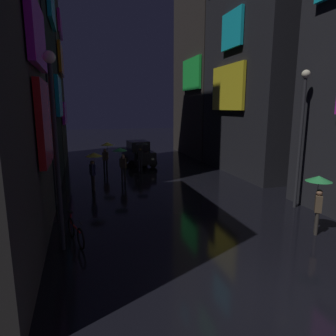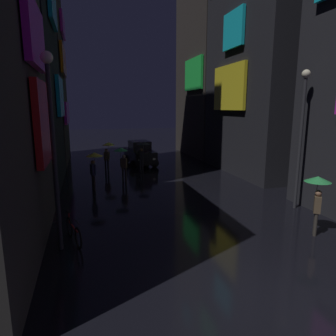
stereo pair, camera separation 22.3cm
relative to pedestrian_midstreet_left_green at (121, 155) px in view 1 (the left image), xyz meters
The scene contains 12 objects.
ground_plane 13.12m from the pedestrian_midstreet_left_green, 81.30° to the right, with size 120.00×120.00×0.00m, color black.
building_left_far 11.68m from the pedestrian_midstreet_left_green, 122.27° to the left, with size 4.25×7.28×14.27m.
building_right_far 16.83m from the pedestrian_midstreet_left_green, 44.02° to the left, with size 4.25×8.02×24.34m.
pedestrian_midstreet_left_green is the anchor object (origin of this frame).
pedestrian_foreground_left_black 3.33m from the pedestrian_midstreet_left_green, 56.71° to the left, with size 0.90×0.90×2.12m.
pedestrian_far_right_yellow 3.13m from the pedestrian_midstreet_left_green, 100.74° to the left, with size 0.90×0.90×2.12m.
pedestrian_near_crossing_green 11.25m from the pedestrian_midstreet_left_green, 59.43° to the right, with size 0.90×0.90×2.12m.
pedestrian_foreground_right_yellow 2.32m from the pedestrian_midstreet_left_green, 136.62° to the right, with size 0.90×0.90×2.12m.
bicycle_parked_at_storefront 8.60m from the pedestrian_midstreet_left_green, 108.07° to the right, with size 0.57×1.76×0.96m.
car_distant 5.59m from the pedestrian_midstreet_left_green, 68.51° to the left, with size 2.47×4.25×1.92m.
streetlamp_right_near 10.15m from the pedestrian_midstreet_left_green, 45.45° to the right, with size 0.36×0.36×6.06m.
streetlamp_left_near 9.27m from the pedestrian_midstreet_left_green, 109.61° to the right, with size 0.36×0.36×6.08m.
Camera 1 is at (-4.28, -5.17, 4.49)m, focal length 32.00 mm.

